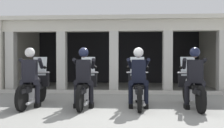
# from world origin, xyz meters

# --- Properties ---
(ground_plane) EXTENTS (80.00, 80.00, 0.00)m
(ground_plane) POSITION_xyz_m (0.00, 3.00, 0.00)
(ground_plane) COLOR gray
(station_building) EXTENTS (9.41, 4.63, 2.97)m
(station_building) POSITION_xyz_m (-0.09, 5.39, 1.89)
(station_building) COLOR black
(station_building) RESTS_ON ground
(kerb_strip) EXTENTS (8.91, 0.24, 0.12)m
(kerb_strip) POSITION_xyz_m (-0.09, 2.61, 0.06)
(kerb_strip) COLOR #B7B5AD
(kerb_strip) RESTS_ON ground
(motorcycle_far_left) EXTENTS (0.62, 2.04, 1.35)m
(motorcycle_far_left) POSITION_xyz_m (-2.15, 0.11, 0.50)
(motorcycle_far_left) COLOR black
(motorcycle_far_left) RESTS_ON ground
(police_officer_far_left) EXTENTS (0.63, 0.61, 1.58)m
(police_officer_far_left) POSITION_xyz_m (-2.15, -0.17, 0.94)
(police_officer_far_left) COLOR black
(police_officer_far_left) RESTS_ON ground
(motorcycle_center_left) EXTENTS (0.62, 2.04, 1.35)m
(motorcycle_center_left) POSITION_xyz_m (-0.72, 0.13, 0.50)
(motorcycle_center_left) COLOR black
(motorcycle_center_left) RESTS_ON ground
(police_officer_center_left) EXTENTS (0.63, 0.61, 1.58)m
(police_officer_center_left) POSITION_xyz_m (-0.72, -0.16, 0.94)
(police_officer_center_left) COLOR black
(police_officer_center_left) RESTS_ON ground
(motorcycle_center_right) EXTENTS (0.62, 2.04, 1.35)m
(motorcycle_center_right) POSITION_xyz_m (0.72, 0.17, 0.50)
(motorcycle_center_right) COLOR black
(motorcycle_center_right) RESTS_ON ground
(police_officer_center_right) EXTENTS (0.63, 0.61, 1.58)m
(police_officer_center_right) POSITION_xyz_m (0.72, -0.12, 0.94)
(police_officer_center_right) COLOR black
(police_officer_center_right) RESTS_ON ground
(motorcycle_far_right) EXTENTS (0.62, 2.04, 1.35)m
(motorcycle_far_right) POSITION_xyz_m (2.15, 0.13, 0.50)
(motorcycle_far_right) COLOR black
(motorcycle_far_right) RESTS_ON ground
(police_officer_far_right) EXTENTS (0.63, 0.61, 1.58)m
(police_officer_far_right) POSITION_xyz_m (2.15, -0.15, 0.94)
(police_officer_far_right) COLOR black
(police_officer_far_right) RESTS_ON ground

